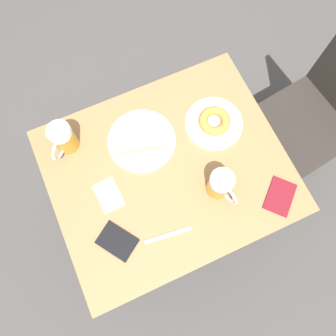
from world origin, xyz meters
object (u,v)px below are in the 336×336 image
Objects in this scene: beer_mug_left at (63,139)px; passport_far_edge at (117,241)px; plate_with_cake at (141,140)px; napkin_folded at (109,196)px; beer_mug_center at (220,185)px; plate_with_donut at (214,122)px; passport_near_edge at (280,196)px; fork at (168,235)px; chair at (330,106)px.

beer_mug_left is 0.85× the size of passport_far_edge.
napkin_folded is (0.14, -0.19, -0.01)m from plate_with_cake.
beer_mug_center reaches higher than plate_with_cake.
plate_with_donut reaches higher than passport_near_edge.
fork is 0.17m from passport_far_edge.
plate_with_cake is at bearing -105.36° from chair.
passport_far_edge is at bearing -87.59° from chair.
fork is at bearing -72.00° from beer_mug_center.
beer_mug_center is at bearing -23.37° from plate_with_donut.
plate_with_cake reaches higher than fork.
plate_with_cake is at bearing 171.47° from fork.
plate_with_donut is 0.45m from fork.
plate_with_cake is 1.15× the size of plate_with_donut.
beer_mug_left reaches higher than passport_near_edge.
passport_near_edge is at bearing 51.43° from beer_mug_left.
chair is 5.94× the size of passport_far_edge.
chair reaches higher than plate_with_cake.
beer_mug_left is 0.26m from napkin_folded.
passport_near_edge reaches higher than napkin_folded.
beer_mug_left is 1.00× the size of beer_mug_center.
plate_with_cake reaches higher than napkin_folded.
plate_with_donut is 0.47m from napkin_folded.
beer_mug_center is (0.23, -0.10, 0.05)m from plate_with_donut.
fork is (0.21, 0.13, -0.00)m from napkin_folded.
chair is 1.04m from napkin_folded.
beer_mug_left reaches higher than napkin_folded.
fork is at bearing 23.93° from beer_mug_left.
napkin_folded is at bearing -96.05° from chair.
plate_with_donut is (-0.07, -0.57, 0.19)m from chair.
napkin_folded is (-0.14, -0.36, -0.06)m from beer_mug_center.
plate_with_cake is (-0.12, -0.84, 0.19)m from chair.
passport_far_edge is at bearing -86.90° from beer_mug_center.
beer_mug_center is (0.16, -0.67, 0.24)m from chair.
beer_mug_left and beer_mug_center have the same top height.
passport_near_edge is (0.49, 0.61, -0.06)m from beer_mug_left.
plate_with_donut is 0.36m from passport_near_edge.
passport_far_edge is (0.30, -0.22, -0.01)m from plate_with_cake.
chair is 7.00× the size of beer_mug_center.
napkin_folded is at bearing -114.62° from passport_near_edge.
beer_mug_center is 0.85× the size of passport_far_edge.
beer_mug_left reaches higher than fork.
passport_far_edge is at bearing -11.32° from napkin_folded.
chair is at bearing 103.61° from beer_mug_center.
plate_with_cake is 0.36m from fork.
beer_mug_center is at bearing -83.77° from chair.
chair is 0.58m from passport_near_edge.
plate_with_cake reaches higher than passport_far_edge.
napkin_folded is at bearing -147.75° from fork.
fork is at bearing -95.47° from passport_near_edge.
chair reaches higher than passport_far_edge.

